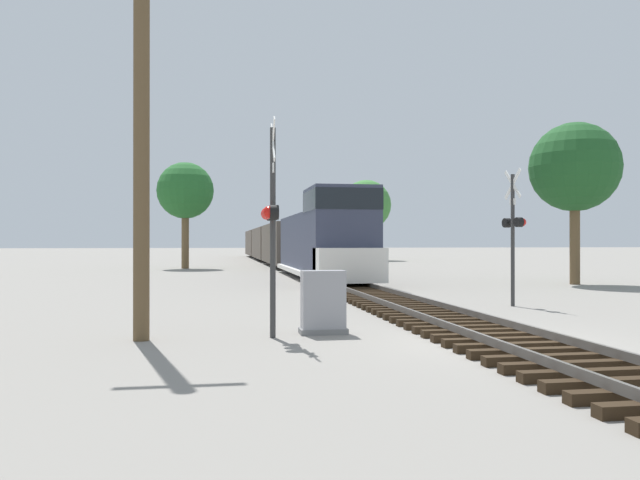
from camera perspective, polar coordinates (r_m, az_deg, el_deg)
ground_plane at (r=12.93m, az=16.16°, el=-9.06°), size 400.00×400.00×0.00m
rail_track_bed at (r=12.91m, az=16.16°, el=-8.47°), size 2.60×160.00×0.31m
freight_train at (r=55.61m, az=-3.83°, el=-0.33°), size 2.94×63.75×4.42m
crossing_signal_near at (r=13.03m, az=-4.47°, el=2.17°), size 0.33×1.00×4.55m
crossing_signal_far at (r=20.26m, az=17.27°, el=1.09°), size 0.39×1.01×4.26m
relay_cabinet at (r=13.62m, az=0.29°, el=-5.74°), size 1.03×0.53×1.38m
utility_pole at (r=13.37m, az=-16.01°, el=10.68°), size 1.80×0.32×8.82m
tree_far_right at (r=31.86m, az=22.26°, el=6.12°), size 4.19×4.19×7.62m
tree_mid_background at (r=47.99m, az=-12.22°, el=4.37°), size 4.24×4.24×7.99m
tree_deep_background at (r=68.18m, az=4.25°, el=3.20°), size 5.43×5.43×8.76m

